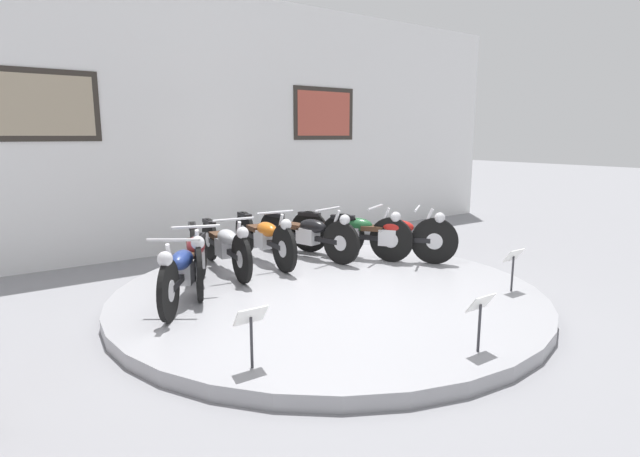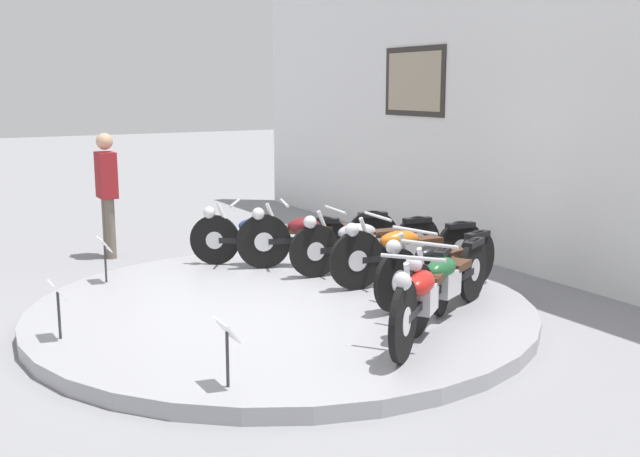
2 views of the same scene
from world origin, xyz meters
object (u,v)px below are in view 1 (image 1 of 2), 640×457
object	(u,v)px
motorcycle_orange	(264,236)
info_placard_front_centre	(480,310)
motorcycle_silver	(225,244)
info_placard_front_right	(513,261)
motorcycle_black	(308,233)
motorcycle_red	(390,234)
motorcycle_blue	(185,268)
motorcycle_green	(351,232)
motorcycle_maroon	(196,253)
info_placard_front_left	(251,324)

from	to	relation	value
motorcycle_orange	info_placard_front_centre	size ratio (longest dim) A/B	3.89
motorcycle_silver	info_placard_front_right	xyz separation A→B (m)	(2.39, -2.76, -0.01)
motorcycle_black	info_placard_front_centre	world-z (taller)	motorcycle_black
info_placard_front_centre	info_placard_front_right	distance (m)	1.91
motorcycle_silver	motorcycle_red	xyz separation A→B (m)	(2.22, -0.85, 0.02)
motorcycle_orange	info_placard_front_right	size ratio (longest dim) A/B	3.89
motorcycle_blue	motorcycle_red	xyz separation A→B (m)	(3.09, 0.00, 0.02)
motorcycle_red	motorcycle_silver	bearing A→B (deg)	159.01
motorcycle_blue	motorcycle_black	distance (m)	2.38
motorcycle_silver	info_placard_front_right	world-z (taller)	motorcycle_silver
motorcycle_orange	motorcycle_black	size ratio (longest dim) A/B	1.03
motorcycle_orange	motorcycle_red	distance (m)	1.83
motorcycle_red	info_placard_front_right	xyz separation A→B (m)	(0.17, -1.91, -0.03)
motorcycle_green	info_placard_front_right	distance (m)	2.47
motorcycle_maroon	motorcycle_orange	bearing A→B (deg)	21.23
motorcycle_orange	motorcycle_red	xyz separation A→B (m)	(1.55, -0.98, 0.01)
motorcycle_maroon	info_placard_front_left	world-z (taller)	motorcycle_maroon
motorcycle_orange	motorcycle_blue	bearing A→B (deg)	-147.58
motorcycle_silver	motorcycle_green	world-z (taller)	motorcycle_green
motorcycle_blue	motorcycle_orange	bearing A→B (deg)	32.42
motorcycle_orange	info_placard_front_left	bearing A→B (deg)	-120.69
info_placard_front_left	motorcycle_orange	bearing A→B (deg)	59.31
motorcycle_maroon	motorcycle_black	bearing A→B (deg)	10.40
motorcycle_silver	motorcycle_maroon	bearing A→B (deg)	-147.80
motorcycle_black	motorcycle_green	world-z (taller)	motorcycle_green
motorcycle_maroon	motorcycle_orange	distance (m)	1.30
motorcycle_blue	info_placard_front_centre	size ratio (longest dim) A/B	3.22
motorcycle_black	info_placard_front_left	xyz separation A→B (m)	(-2.39, -2.76, -0.01)
motorcycle_green	info_placard_front_right	size ratio (longest dim) A/B	3.52
motorcycle_silver	motorcycle_green	distance (m)	1.92
motorcycle_black	motorcycle_orange	bearing A→B (deg)	169.58
motorcycle_blue	motorcycle_orange	xyz separation A→B (m)	(1.54, 0.98, 0.01)
motorcycle_orange	motorcycle_maroon	bearing A→B (deg)	-158.77
motorcycle_maroon	info_placard_front_centre	xyz separation A→B (m)	(1.22, -3.26, -0.03)
motorcycle_black	info_placard_front_centre	xyz separation A→B (m)	(-0.67, -3.60, -0.01)
motorcycle_red	info_placard_front_left	bearing A→B (deg)	-149.64
info_placard_front_right	motorcycle_black	bearing A→B (deg)	110.67
motorcycle_blue	motorcycle_maroon	distance (m)	0.61
motorcycle_blue	motorcycle_orange	distance (m)	1.83
motorcycle_blue	info_placard_front_left	xyz separation A→B (m)	(-0.17, -1.91, -0.01)
motorcycle_silver	info_placard_front_centre	world-z (taller)	motorcycle_silver
motorcycle_orange	info_placard_front_left	distance (m)	3.36
motorcycle_maroon	motorcycle_red	world-z (taller)	motorcycle_red
motorcycle_blue	info_placard_front_right	distance (m)	3.78
motorcycle_green	info_placard_front_left	size ratio (longest dim) A/B	3.52
motorcycle_silver	info_placard_front_left	world-z (taller)	motorcycle_silver
motorcycle_silver	info_placard_front_right	distance (m)	3.65
motorcycle_blue	motorcycle_silver	distance (m)	1.22
motorcycle_black	motorcycle_red	bearing A→B (deg)	-44.32
motorcycle_black	info_placard_front_left	distance (m)	3.66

